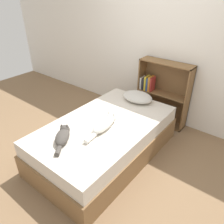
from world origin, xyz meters
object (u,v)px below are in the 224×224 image
bed (105,139)px  cat_light (105,124)px  pillow (138,97)px  cat_dark (63,136)px  bookshelf (162,91)px

bed → cat_light: size_ratio=3.27×
pillow → cat_dark: 1.44m
pillow → cat_dark: (-0.15, -1.43, -0.01)m
pillow → bookshelf: (0.17, 0.54, -0.05)m
cat_dark → bookshelf: size_ratio=0.39×
cat_dark → pillow: bearing=-42.8°
bookshelf → pillow: bearing=-107.1°
cat_dark → bookshelf: bookshelf is taller
cat_light → cat_dark: size_ratio=1.49×
pillow → bookshelf: bearing=72.9°
cat_dark → bookshelf: bearing=-45.9°
cat_light → bookshelf: (0.08, 1.46, -0.04)m
bed → cat_light: cat_light is taller
pillow → cat_dark: size_ratio=1.16×
bed → pillow: bearing=90.7°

